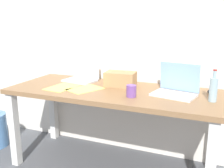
# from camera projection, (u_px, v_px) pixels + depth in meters

# --- Properties ---
(ground_plane) EXTENTS (8.00, 8.00, 0.00)m
(ground_plane) POSITION_uv_depth(u_px,v_px,m) (112.00, 166.00, 2.44)
(ground_plane) COLOR #515459
(back_wall) EXTENTS (5.20, 0.08, 2.60)m
(back_wall) POSITION_uv_depth(u_px,v_px,m) (129.00, 25.00, 2.52)
(back_wall) COLOR silver
(back_wall) RESTS_ON ground
(desk) EXTENTS (1.84, 0.74, 0.75)m
(desk) POSITION_uv_depth(u_px,v_px,m) (112.00, 100.00, 2.29)
(desk) COLOR olive
(desk) RESTS_ON ground
(laptop_left) EXTENTS (0.34, 0.27, 0.23)m
(laptop_left) POSITION_uv_depth(u_px,v_px,m) (82.00, 76.00, 2.58)
(laptop_left) COLOR silver
(laptop_left) RESTS_ON desk
(laptop_right) EXTENTS (0.38, 0.30, 0.26)m
(laptop_right) POSITION_uv_depth(u_px,v_px,m) (176.00, 88.00, 2.09)
(laptop_right) COLOR silver
(laptop_right) RESTS_ON desk
(beer_bottle) EXTENTS (0.06, 0.06, 0.24)m
(beer_bottle) POSITION_uv_depth(u_px,v_px,m) (213.00, 89.00, 1.91)
(beer_bottle) COLOR #99B7C1
(beer_bottle) RESTS_ON desk
(computer_mouse) EXTENTS (0.09, 0.12, 0.03)m
(computer_mouse) POSITION_uv_depth(u_px,v_px,m) (212.00, 91.00, 2.14)
(computer_mouse) COLOR black
(computer_mouse) RESTS_ON desk
(cardboard_box) EXTENTS (0.28, 0.20, 0.13)m
(cardboard_box) POSITION_uv_depth(u_px,v_px,m) (120.00, 79.00, 2.36)
(cardboard_box) COLOR tan
(cardboard_box) RESTS_ON desk
(coffee_mug) EXTENTS (0.08, 0.08, 0.09)m
(coffee_mug) POSITION_uv_depth(u_px,v_px,m) (131.00, 91.00, 2.04)
(coffee_mug) COLOR #724799
(coffee_mug) RESTS_ON desk
(paper_yellow_folder) EXTENTS (0.32, 0.36, 0.00)m
(paper_yellow_folder) POSITION_uv_depth(u_px,v_px,m) (85.00, 89.00, 2.27)
(paper_yellow_folder) COLOR #F4E06B
(paper_yellow_folder) RESTS_ON desk
(paper_sheet_front_left) EXTENTS (0.25, 0.32, 0.00)m
(paper_sheet_front_left) POSITION_uv_depth(u_px,v_px,m) (62.00, 87.00, 2.33)
(paper_sheet_front_left) COLOR #F4E06B
(paper_sheet_front_left) RESTS_ON desk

